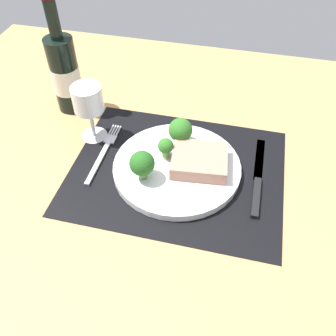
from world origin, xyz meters
TOP-DOWN VIEW (x-y plane):
  - ground_plane at (0.00, 0.00)cm, footprint 140.00×110.00cm
  - placemat at (0.00, 0.00)cm, footprint 44.45×35.46cm
  - plate at (0.00, 0.00)cm, footprint 26.77×26.77cm
  - steak at (4.52, 0.80)cm, footprint 12.20×10.83cm
  - broccoli_near_steak at (-5.92, -4.99)cm, footprint 5.03×5.03cm
  - broccoli_near_fork at (-2.86, 1.88)cm, footprint 3.29×3.29cm
  - broccoli_front_edge at (-0.82, 6.90)cm, footprint 5.19×5.19cm
  - fork at (-16.94, 1.42)cm, footprint 2.40×19.20cm
  - knife at (16.87, 0.53)cm, footprint 1.80×23.00cm
  - wine_bottle at (-30.73, 15.92)cm, footprint 6.78×6.78cm
  - wine_glass at (-21.21, 6.69)cm, footprint 6.63×6.63cm

SIDE VIEW (x-z plane):
  - ground_plane at x=0.00cm, z-range -3.00..0.00cm
  - placemat at x=0.00cm, z-range 0.00..0.30cm
  - fork at x=-16.94cm, z-range 0.30..0.80cm
  - knife at x=16.87cm, z-range 0.20..1.00cm
  - plate at x=0.00cm, z-range 0.30..1.90cm
  - steak at x=4.52cm, z-range 1.90..4.87cm
  - broccoli_near_fork at x=-2.86cm, z-range 2.39..7.12cm
  - broccoli_front_edge at x=-0.82cm, z-range 2.38..8.64cm
  - broccoli_near_steak at x=-5.92cm, z-range 2.49..8.95cm
  - wine_glass at x=-21.21cm, z-range 2.86..16.17cm
  - wine_bottle at x=-30.73cm, z-range -4.36..24.14cm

